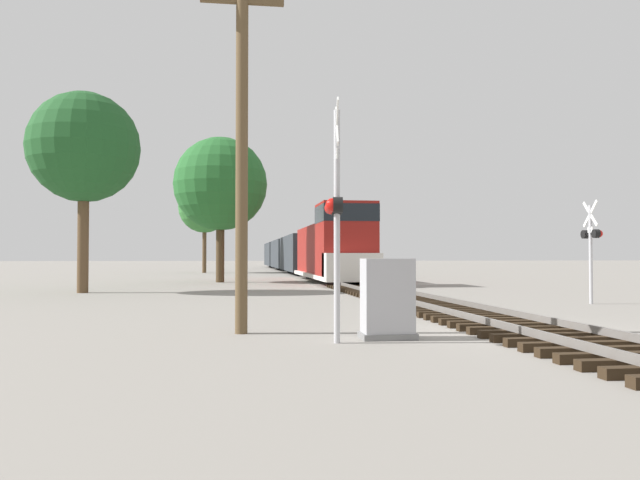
% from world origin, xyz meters
% --- Properties ---
extents(ground_plane, '(400.00, 400.00, 0.00)m').
position_xyz_m(ground_plane, '(0.00, 0.00, 0.00)').
color(ground_plane, gray).
extents(rail_track_bed, '(2.60, 160.00, 0.31)m').
position_xyz_m(rail_track_bed, '(0.00, -0.00, 0.14)').
color(rail_track_bed, black).
rests_on(rail_track_bed, ground).
extents(freight_train, '(3.04, 64.80, 4.59)m').
position_xyz_m(freight_train, '(0.00, 49.50, 1.89)').
color(freight_train, maroon).
rests_on(freight_train, ground).
extents(crossing_signal_near, '(0.42, 1.01, 4.61)m').
position_xyz_m(crossing_signal_near, '(-4.27, -1.17, 2.55)').
color(crossing_signal_near, '#B7B7BC').
rests_on(crossing_signal_near, ground).
extents(crossing_signal_far, '(0.35, 1.00, 3.58)m').
position_xyz_m(crossing_signal_far, '(6.08, 7.14, 2.19)').
color(crossing_signal_far, '#B7B7BC').
rests_on(crossing_signal_far, ground).
extents(relay_cabinet, '(1.09, 0.71, 1.60)m').
position_xyz_m(relay_cabinet, '(-3.14, -0.69, 0.79)').
color(relay_cabinet, slate).
rests_on(relay_cabinet, ground).
extents(utility_pole, '(1.80, 0.26, 7.77)m').
position_xyz_m(utility_pole, '(-6.02, 0.55, 4.03)').
color(utility_pole, brown).
rests_on(utility_pole, ground).
extents(tree_far_right, '(4.98, 4.98, 9.06)m').
position_xyz_m(tree_far_right, '(-12.89, 16.33, 6.53)').
color(tree_far_right, brown).
rests_on(tree_far_right, ground).
extents(tree_mid_background, '(5.89, 5.89, 9.15)m').
position_xyz_m(tree_mid_background, '(-6.99, 26.79, 6.18)').
color(tree_mid_background, '#473521').
rests_on(tree_mid_background, ground).
extents(tree_deep_background, '(5.11, 5.11, 9.05)m').
position_xyz_m(tree_deep_background, '(-8.97, 49.24, 6.47)').
color(tree_deep_background, brown).
rests_on(tree_deep_background, ground).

